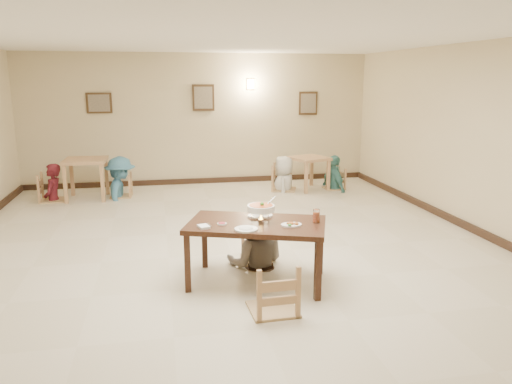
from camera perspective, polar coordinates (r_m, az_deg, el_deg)
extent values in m
plane|color=beige|center=(7.14, -2.80, -7.05)|extent=(10.00, 10.00, 0.00)
plane|color=white|center=(6.74, -3.10, 17.69)|extent=(10.00, 10.00, 0.00)
plane|color=beige|center=(11.72, -6.49, 8.23)|extent=(10.00, 0.00, 10.00)
plane|color=beige|center=(2.12, 17.50, -13.80)|extent=(10.00, 0.00, 10.00)
plane|color=beige|center=(8.34, 25.51, 5.21)|extent=(0.00, 10.00, 10.00)
cube|color=#301E15|center=(11.89, -6.31, 1.28)|extent=(8.00, 0.06, 0.12)
cube|color=#301E15|center=(8.60, 24.43, -4.32)|extent=(0.06, 10.00, 0.12)
cube|color=#3B2818|center=(11.69, -17.50, 9.68)|extent=(0.55, 0.03, 0.45)
cube|color=gray|center=(11.67, -17.50, 9.67)|extent=(0.45, 0.01, 0.37)
cube|color=#3B2818|center=(11.66, -6.04, 10.67)|extent=(0.50, 0.03, 0.60)
cube|color=gray|center=(11.64, -6.03, 10.67)|extent=(0.41, 0.01, 0.49)
cube|color=#3B2818|center=(12.15, 5.98, 10.05)|extent=(0.45, 0.03, 0.55)
cube|color=gray|center=(12.14, 6.01, 10.05)|extent=(0.37, 0.01, 0.45)
cube|color=#FFD88C|center=(11.81, -0.63, 12.22)|extent=(0.16, 0.05, 0.22)
cube|color=#3B1F13|center=(5.94, 0.07, -3.79)|extent=(1.83, 1.40, 0.06)
cube|color=#3B1F13|center=(5.86, -7.85, -8.08)|extent=(0.07, 0.07, 0.70)
cube|color=#3B1F13|center=(5.63, 7.09, -8.92)|extent=(0.07, 0.07, 0.70)
cube|color=#3B1F13|center=(6.57, -5.91, -5.68)|extent=(0.07, 0.07, 0.70)
cube|color=#3B1F13|center=(6.37, 7.31, -6.30)|extent=(0.07, 0.07, 0.70)
cube|color=tan|center=(6.72, -0.01, -4.41)|extent=(0.45, 0.45, 0.05)
cube|color=tan|center=(5.30, 1.97, -8.65)|extent=(0.50, 0.50, 0.05)
imported|color=gray|center=(6.49, 0.02, -1.41)|extent=(0.93, 0.80, 1.66)
torus|color=silver|center=(5.91, 0.57, -2.21)|extent=(0.25, 0.25, 0.01)
cylinder|color=silver|center=(5.94, 0.57, -3.30)|extent=(0.07, 0.07, 0.04)
cone|color=#FFA526|center=(5.93, 0.57, -2.84)|extent=(0.04, 0.04, 0.06)
cylinder|color=white|center=(5.90, 0.57, -1.87)|extent=(0.32, 0.32, 0.07)
cylinder|color=#AC3C15|center=(5.89, 0.57, -1.56)|extent=(0.28, 0.28, 0.02)
sphere|color=#2D7223|center=(5.88, 0.70, -1.39)|extent=(0.05, 0.05, 0.05)
cylinder|color=silver|center=(5.97, 1.63, -1.07)|extent=(0.15, 0.09, 0.10)
cylinder|color=silver|center=(6.00, 1.39, -2.65)|extent=(0.01, 0.01, 0.15)
cylinder|color=silver|center=(5.96, -0.48, -2.75)|extent=(0.01, 0.01, 0.15)
cylinder|color=silver|center=(5.82, 0.80, -3.14)|extent=(0.01, 0.01, 0.15)
cylinder|color=white|center=(6.18, 0.48, -2.74)|extent=(0.31, 0.31, 0.02)
ellipsoid|color=white|center=(6.17, 0.48, -2.67)|extent=(0.20, 0.17, 0.07)
cylinder|color=white|center=(5.64, -1.14, -4.27)|extent=(0.26, 0.26, 0.02)
ellipsoid|color=white|center=(5.64, -1.14, -4.21)|extent=(0.17, 0.15, 0.06)
cylinder|color=white|center=(5.82, 4.06, -3.78)|extent=(0.24, 0.24, 0.02)
sphere|color=#2D7223|center=(5.74, 3.87, -3.77)|extent=(0.04, 0.04, 0.04)
cylinder|color=white|center=(5.86, -3.92, -3.65)|extent=(0.11, 0.11, 0.02)
cylinder|color=maroon|center=(5.86, -3.92, -3.57)|extent=(0.09, 0.09, 0.01)
cube|color=white|center=(5.76, -6.00, -3.96)|extent=(0.15, 0.17, 0.03)
cube|color=silver|center=(5.83, -5.61, -3.77)|extent=(0.04, 0.16, 0.01)
cube|color=silver|center=(5.83, -5.34, -3.76)|extent=(0.04, 0.16, 0.01)
cylinder|color=white|center=(5.96, 6.91, -2.73)|extent=(0.08, 0.08, 0.16)
cylinder|color=#E85418|center=(5.96, 6.91, -2.88)|extent=(0.07, 0.07, 0.12)
cube|color=tan|center=(10.74, -18.93, 3.43)|extent=(0.85, 0.85, 0.06)
cube|color=tan|center=(10.53, -20.97, 0.80)|extent=(0.07, 0.07, 0.77)
cube|color=tan|center=(10.41, -17.14, 0.95)|extent=(0.07, 0.07, 0.77)
cube|color=tan|center=(11.21, -20.29, 1.55)|extent=(0.07, 0.07, 0.77)
cube|color=tan|center=(11.10, -16.69, 1.70)|extent=(0.07, 0.07, 0.77)
cube|color=tan|center=(11.13, 6.11, 3.84)|extent=(0.94, 0.94, 0.06)
cube|color=tan|center=(10.77, 5.75, 1.58)|extent=(0.07, 0.07, 0.67)
cube|color=tan|center=(11.14, 8.27, 1.88)|extent=(0.07, 0.07, 0.67)
cube|color=tan|center=(11.25, 3.89, 2.10)|extent=(0.07, 0.07, 0.67)
cube|color=tan|center=(11.61, 6.36, 2.38)|extent=(0.07, 0.07, 0.67)
cube|color=tan|center=(10.85, -22.32, 1.60)|extent=(0.50, 0.50, 0.05)
cube|color=tan|center=(10.78, -15.26, 1.69)|extent=(0.43, 0.43, 0.05)
cube|color=tan|center=(11.04, 3.22, 2.77)|extent=(0.51, 0.51, 0.06)
cube|color=tan|center=(11.29, 8.94, 2.39)|extent=(0.42, 0.42, 0.05)
imported|color=#5B1721|center=(10.80, -22.44, 3.00)|extent=(0.43, 0.60, 1.52)
imported|color=teal|center=(10.71, -15.39, 3.92)|extent=(0.70, 1.14, 1.70)
imported|color=silver|center=(10.99, 3.24, 4.11)|extent=(0.67, 0.85, 1.53)
imported|color=teal|center=(11.23, 9.00, 4.17)|extent=(0.52, 0.95, 1.53)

